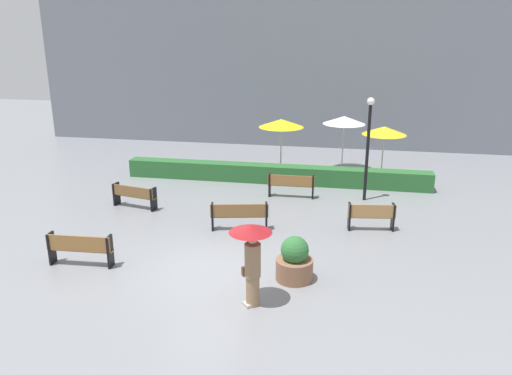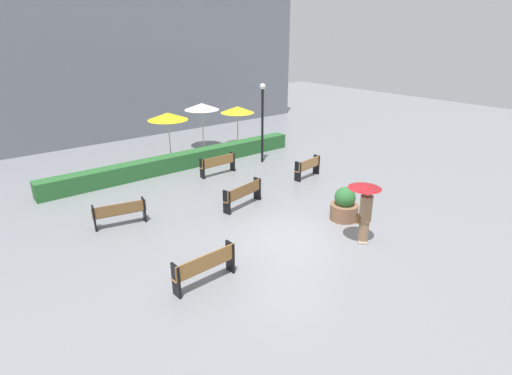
{
  "view_description": "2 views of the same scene",
  "coord_description": "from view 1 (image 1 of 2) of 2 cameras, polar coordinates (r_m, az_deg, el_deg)",
  "views": [
    {
      "loc": [
        3.65,
        -12.06,
        6.31
      ],
      "look_at": [
        0.87,
        2.68,
        1.56
      ],
      "focal_mm": 35.45,
      "sensor_mm": 36.0,
      "label": 1
    },
    {
      "loc": [
        -7.99,
        -8.26,
        6.27
      ],
      "look_at": [
        0.59,
        2.56,
        0.82
      ],
      "focal_mm": 28.04,
      "sensor_mm": 36.0,
      "label": 2
    }
  ],
  "objects": [
    {
      "name": "bench_mid_center",
      "position": [
        16.41,
        -1.88,
        -3.03
      ],
      "size": [
        1.89,
        0.71,
        0.9
      ],
      "color": "brown",
      "rests_on": "ground"
    },
    {
      "name": "ground_plane",
      "position": [
        14.1,
        -5.57,
        -9.13
      ],
      "size": [
        60.0,
        60.0,
        0.0
      ],
      "primitive_type": "plane",
      "color": "gray"
    },
    {
      "name": "lamp_post",
      "position": [
        19.25,
        12.55,
        5.42
      ],
      "size": [
        0.28,
        0.28,
        3.91
      ],
      "color": "black",
      "rests_on": "ground"
    },
    {
      "name": "bench_near_left",
      "position": [
        14.8,
        -19.27,
        -6.4
      ],
      "size": [
        1.84,
        0.43,
        0.92
      ],
      "color": "olive",
      "rests_on": "ground"
    },
    {
      "name": "hedge_strip",
      "position": [
        21.52,
        2.16,
        1.54
      ],
      "size": [
        12.92,
        0.7,
        0.75
      ],
      "primitive_type": "cube",
      "color": "#28602D",
      "rests_on": "ground"
    },
    {
      "name": "bench_far_right",
      "position": [
        16.79,
        12.89,
        -3.03
      ],
      "size": [
        1.55,
        0.53,
        0.9
      ],
      "color": "#9E7242",
      "rests_on": "ground"
    },
    {
      "name": "pedestrian_with_umbrella",
      "position": [
        11.8,
        -0.5,
        -7.48
      ],
      "size": [
        1.01,
        1.01,
        1.99
      ],
      "color": "#8C6B4C",
      "rests_on": "ground"
    },
    {
      "name": "planter_pot",
      "position": [
        13.31,
        4.37,
        -8.3
      ],
      "size": [
        0.97,
        0.97,
        1.2
      ],
      "color": "brown",
      "rests_on": "ground"
    },
    {
      "name": "patio_umbrella_yellow_far",
      "position": [
        22.43,
        14.28,
        6.24
      ],
      "size": [
        1.88,
        1.88,
        2.3
      ],
      "color": "silver",
      "rests_on": "ground"
    },
    {
      "name": "bench_back_row",
      "position": [
        19.6,
        3.99,
        0.41
      ],
      "size": [
        1.81,
        0.36,
        0.91
      ],
      "color": "olive",
      "rests_on": "ground"
    },
    {
      "name": "patio_umbrella_white",
      "position": [
        23.27,
        9.92,
        7.49
      ],
      "size": [
        1.91,
        1.91,
        2.53
      ],
      "color": "silver",
      "rests_on": "ground"
    },
    {
      "name": "patio_umbrella_yellow",
      "position": [
        22.24,
        2.87,
        7.25
      ],
      "size": [
        1.96,
        1.96,
        2.52
      ],
      "color": "silver",
      "rests_on": "ground"
    },
    {
      "name": "bench_far_left",
      "position": [
        18.95,
        -13.61,
        -0.81
      ],
      "size": [
        1.78,
        0.72,
        0.85
      ],
      "color": "brown",
      "rests_on": "ground"
    },
    {
      "name": "building_facade",
      "position": [
        28.36,
        3.37,
        13.66
      ],
      "size": [
        28.0,
        1.2,
        8.79
      ],
      "primitive_type": "cube",
      "color": "slate",
      "rests_on": "ground"
    }
  ]
}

